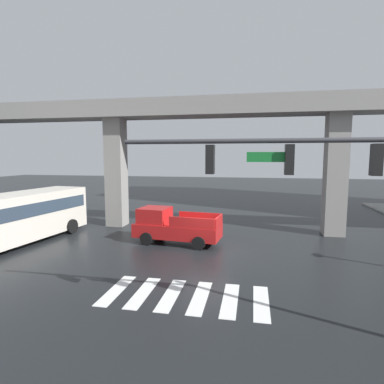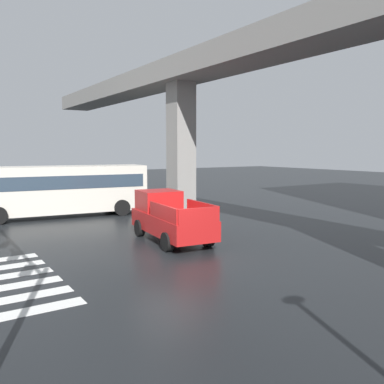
{
  "view_description": "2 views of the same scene",
  "coord_description": "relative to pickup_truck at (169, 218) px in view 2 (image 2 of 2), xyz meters",
  "views": [
    {
      "loc": [
        2.37,
        -16.35,
        5.18
      ],
      "look_at": [
        -1.32,
        2.47,
        2.97
      ],
      "focal_mm": 29.27,
      "sensor_mm": 36.0,
      "label": 1
    },
    {
      "loc": [
        12.93,
        -7.37,
        3.95
      ],
      "look_at": [
        -0.96,
        1.73,
        2.21
      ],
      "focal_mm": 37.85,
      "sensor_mm": 36.0,
      "label": 2
    }
  ],
  "objects": [
    {
      "name": "elevated_overpass",
      "position": [
        2.28,
        3.93,
        6.87
      ],
      "size": [
        55.49,
        2.53,
        9.08
      ],
      "color": "gray",
      "rests_on": "ground"
    },
    {
      "name": "pickup_truck",
      "position": [
        0.0,
        0.0,
        0.0
      ],
      "size": [
        5.27,
        2.49,
        2.08
      ],
      "color": "red",
      "rests_on": "ground"
    },
    {
      "name": "ground_plane",
      "position": [
        2.28,
        -1.39,
        -0.99
      ],
      "size": [
        120.0,
        120.0,
        0.0
      ],
      "primitive_type": "plane",
      "color": "black"
    },
    {
      "name": "crosswalk_stripes",
      "position": [
        2.28,
        -6.9,
        -0.98
      ],
      "size": [
        6.05,
        2.8,
        0.01
      ],
      "color": "silver",
      "rests_on": "ground"
    },
    {
      "name": "city_bus",
      "position": [
        -8.96,
        -2.65,
        0.73
      ],
      "size": [
        3.81,
        11.02,
        2.99
      ],
      "color": "beige",
      "rests_on": "ground"
    }
  ]
}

